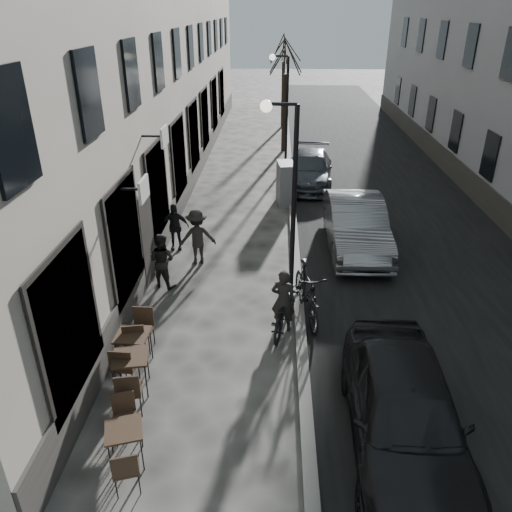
# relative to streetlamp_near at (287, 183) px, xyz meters

# --- Properties ---
(ground) EXTENTS (120.00, 120.00, 0.00)m
(ground) POSITION_rel_streetlamp_near_xyz_m (0.17, -6.00, -3.16)
(ground) COLOR #383532
(ground) RESTS_ON ground
(road) EXTENTS (7.30, 60.00, 0.00)m
(road) POSITION_rel_streetlamp_near_xyz_m (4.02, 10.00, -3.16)
(road) COLOR black
(road) RESTS_ON ground
(kerb) EXTENTS (0.25, 60.00, 0.12)m
(kerb) POSITION_rel_streetlamp_near_xyz_m (0.37, 10.00, -3.10)
(kerb) COLOR gray
(kerb) RESTS_ON ground
(streetlamp_near) EXTENTS (0.90, 0.28, 5.09)m
(streetlamp_near) POSITION_rel_streetlamp_near_xyz_m (0.00, 0.00, 0.00)
(streetlamp_near) COLOR black
(streetlamp_near) RESTS_ON ground
(streetlamp_far) EXTENTS (0.90, 0.28, 5.09)m
(streetlamp_far) POSITION_rel_streetlamp_near_xyz_m (0.00, 12.00, 0.00)
(streetlamp_far) COLOR black
(streetlamp_far) RESTS_ON ground
(tree_near) EXTENTS (2.40, 2.40, 5.70)m
(tree_near) POSITION_rel_streetlamp_near_xyz_m (0.07, 15.00, 1.50)
(tree_near) COLOR black
(tree_near) RESTS_ON ground
(tree_far) EXTENTS (2.40, 2.40, 5.70)m
(tree_far) POSITION_rel_streetlamp_near_xyz_m (0.07, 21.00, 1.50)
(tree_far) COLOR black
(tree_far) RESTS_ON ground
(bistro_set_a) EXTENTS (0.82, 1.54, 0.88)m
(bistro_set_a) POSITION_rel_streetlamp_near_xyz_m (-2.72, -5.55, -2.71)
(bistro_set_a) COLOR black
(bistro_set_a) RESTS_ON ground
(bistro_set_b) EXTENTS (0.79, 1.72, 0.99)m
(bistro_set_b) POSITION_rel_streetlamp_near_xyz_m (-3.07, -3.77, -2.65)
(bistro_set_b) COLOR black
(bistro_set_b) RESTS_ON ground
(bistro_set_c) EXTENTS (0.70, 1.68, 0.98)m
(bistro_set_c) POSITION_rel_streetlamp_near_xyz_m (-3.22, -3.04, -2.65)
(bistro_set_c) COLOR black
(bistro_set_c) RESTS_ON ground
(utility_cabinet) EXTENTS (0.74, 1.16, 1.64)m
(utility_cabinet) POSITION_rel_streetlamp_near_xyz_m (0.10, 7.02, -2.34)
(utility_cabinet) COLOR slate
(utility_cabinet) RESTS_ON ground
(bicycle) EXTENTS (1.03, 1.95, 0.97)m
(bicycle) POSITION_rel_streetlamp_near_xyz_m (-0.05, -1.53, -2.67)
(bicycle) COLOR black
(bicycle) RESTS_ON ground
(cyclist_rider) EXTENTS (0.65, 0.50, 1.59)m
(cyclist_rider) POSITION_rel_streetlamp_near_xyz_m (-0.05, -1.53, -2.36)
(cyclist_rider) COLOR black
(cyclist_rider) RESTS_ON ground
(pedestrian_near) EXTENTS (0.92, 0.83, 1.55)m
(pedestrian_near) POSITION_rel_streetlamp_near_xyz_m (-3.34, 0.43, -2.38)
(pedestrian_near) COLOR black
(pedestrian_near) RESTS_ON ground
(pedestrian_mid) EXTENTS (1.22, 0.87, 1.70)m
(pedestrian_mid) POSITION_rel_streetlamp_near_xyz_m (-2.57, 1.85, -2.31)
(pedestrian_mid) COLOR black
(pedestrian_mid) RESTS_ON ground
(pedestrian_far) EXTENTS (0.92, 0.45, 1.52)m
(pedestrian_far) POSITION_rel_streetlamp_near_xyz_m (-3.43, 2.78, -2.40)
(pedestrian_far) COLOR black
(pedestrian_far) RESTS_ON ground
(car_near) EXTENTS (2.05, 4.76, 1.60)m
(car_near) POSITION_rel_streetlamp_near_xyz_m (1.99, -5.00, -2.36)
(car_near) COLOR black
(car_near) RESTS_ON ground
(car_mid) EXTENTS (1.73, 4.88, 1.60)m
(car_mid) POSITION_rel_streetlamp_near_xyz_m (2.27, 3.10, -2.36)
(car_mid) COLOR gray
(car_mid) RESTS_ON ground
(car_far) EXTENTS (2.29, 4.80, 1.35)m
(car_far) POSITION_rel_streetlamp_near_xyz_m (1.17, 9.46, -2.48)
(car_far) COLOR #3B3F45
(car_far) RESTS_ON ground
(moped) EXTENTS (1.07, 2.41, 1.40)m
(moped) POSITION_rel_streetlamp_near_xyz_m (0.52, -0.99, -2.46)
(moped) COLOR black
(moped) RESTS_ON ground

